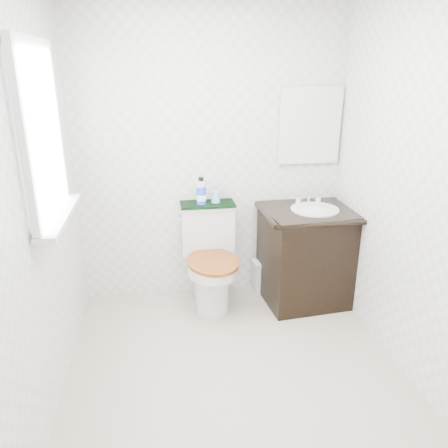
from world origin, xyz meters
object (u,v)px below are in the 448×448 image
object	(u,v)px
toilet	(210,263)
mouthwash_bottle	(201,192)
trash_bin	(264,275)
cup	(216,197)
vanity	(307,253)

from	to	relation	value
toilet	mouthwash_bottle	xyz separation A→B (m)	(-0.05, 0.11, 0.59)
toilet	trash_bin	bearing A→B (deg)	15.03
mouthwash_bottle	trash_bin	bearing A→B (deg)	2.38
trash_bin	cup	world-z (taller)	cup
mouthwash_bottle	cup	bearing A→B (deg)	11.62
vanity	trash_bin	xyz separation A→B (m)	(-0.32, 0.20, -0.28)
trash_bin	mouthwash_bottle	distance (m)	0.98
vanity	mouthwash_bottle	size ratio (longest dim) A/B	4.14
vanity	cup	xyz separation A→B (m)	(-0.75, 0.20, 0.47)
toilet	vanity	bearing A→B (deg)	-4.37
vanity	trash_bin	size ratio (longest dim) A/B	3.17
toilet	trash_bin	xyz separation A→B (m)	(0.50, 0.13, -0.22)
vanity	mouthwash_bottle	world-z (taller)	mouthwash_bottle
vanity	mouthwash_bottle	distance (m)	1.03
trash_bin	vanity	bearing A→B (deg)	-31.84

